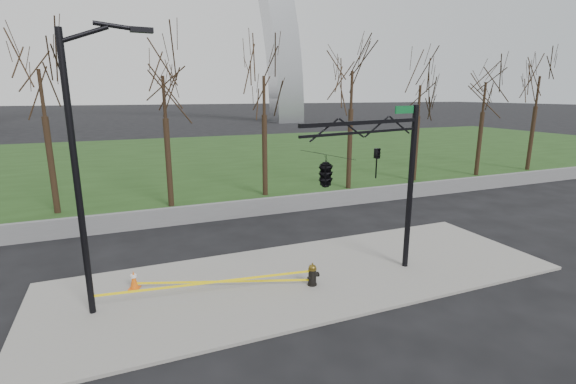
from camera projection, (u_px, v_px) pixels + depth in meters
name	position (u px, v px, depth m)	size (l,w,h in m)	color
ground	(308.00, 277.00, 14.62)	(500.00, 500.00, 0.00)	black
sidewalk	(308.00, 276.00, 14.61)	(18.00, 6.00, 0.10)	gray
grass_strip	(182.00, 158.00, 41.56)	(120.00, 40.00, 0.06)	#1D3714
guardrail	(243.00, 209.00, 21.70)	(60.00, 0.30, 0.90)	#59595B
tree_row	(264.00, 128.00, 25.37)	(51.25, 4.00, 8.62)	black
fire_hydrant	(313.00, 275.00, 13.76)	(0.49, 0.32, 0.78)	black
traffic_cone	(134.00, 280.00, 13.50)	(0.43, 0.43, 0.64)	#E2590B
street_light	(83.00, 157.00, 11.14)	(2.39, 0.37, 8.21)	black
traffic_signal_mast	(345.00, 168.00, 12.61)	(4.99, 2.54, 6.00)	black
caution_tape	(216.00, 282.00, 13.23)	(6.75, 2.01, 0.41)	yellow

